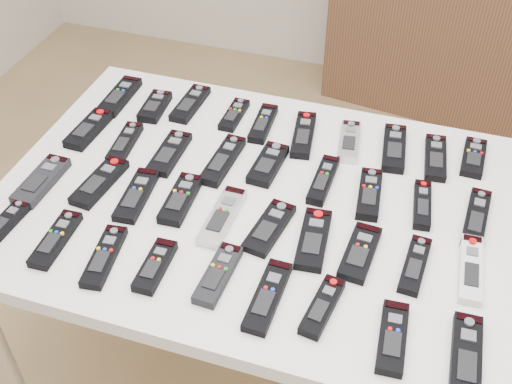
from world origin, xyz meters
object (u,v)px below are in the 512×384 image
(remote_3, at_px, (234,115))
(remote_26, at_px, (360,252))
(remote_13, at_px, (223,160))
(remote_11, at_px, (125,143))
(remote_9, at_px, (474,158))
(remote_32, at_px, (155,266))
(remote_21, at_px, (137,195))
(remote_31, at_px, (104,256))
(remote_20, at_px, (100,182))
(remote_37, at_px, (466,358))
(remote_1, at_px, (155,106))
(remote_35, at_px, (322,307))
(remote_0, at_px, (120,96))
(remote_28, at_px, (471,269))
(remote_5, at_px, (303,135))
(remote_24, at_px, (269,228))
(sideboard, at_px, (500,44))
(remote_8, at_px, (436,158))
(remote_14, at_px, (268,164))
(remote_10, at_px, (89,129))
(remote_27, at_px, (415,265))
(remote_12, at_px, (170,153))
(remote_19, at_px, (41,181))
(remote_29, at_px, (5,223))
(table, at_px, (256,215))
(remote_30, at_px, (56,239))
(remote_6, at_px, (349,142))
(remote_7, at_px, (394,148))
(remote_22, at_px, (181,199))
(remote_17, at_px, (422,205))
(remote_33, at_px, (218,274))
(remote_36, at_px, (393,337))
(remote_25, at_px, (313,239))
(remote_4, at_px, (263,124))
(remote_18, at_px, (476,218))
(remote_34, at_px, (268,296))

(remote_3, xyz_separation_m, remote_26, (0.44, -0.41, 0.00))
(remote_13, bearing_deg, remote_11, -175.13)
(remote_9, xyz_separation_m, remote_32, (-0.62, -0.59, 0.00))
(remote_21, bearing_deg, remote_31, -89.20)
(remote_20, distance_m, remote_37, 0.93)
(remote_1, relative_size, remote_35, 0.89)
(remote_0, bearing_deg, remote_28, -20.51)
(remote_5, height_order, remote_24, remote_5)
(sideboard, bearing_deg, remote_24, -98.20)
(remote_8, relative_size, remote_14, 1.10)
(remote_5, bearing_deg, remote_10, -172.98)
(remote_27, bearing_deg, remote_13, 161.86)
(remote_0, relative_size, remote_13, 0.96)
(remote_12, xyz_separation_m, remote_35, (0.49, -0.36, 0.00))
(remote_19, bearing_deg, remote_13, 29.05)
(remote_19, relative_size, remote_29, 1.21)
(remote_9, distance_m, remote_28, 0.39)
(remote_3, relative_size, remote_32, 0.99)
(remote_3, distance_m, remote_10, 0.40)
(table, relative_size, remote_30, 7.33)
(remote_6, height_order, remote_7, same)
(remote_10, distance_m, remote_20, 0.23)
(remote_10, bearing_deg, remote_27, -11.19)
(remote_29, xyz_separation_m, remote_37, (1.03, -0.04, 0.00))
(remote_14, bearing_deg, remote_9, 24.20)
(remote_22, height_order, remote_32, same)
(remote_17, relative_size, remote_21, 0.88)
(remote_3, relative_size, remote_24, 0.84)
(remote_20, xyz_separation_m, remote_33, (0.38, -0.19, 0.00))
(remote_5, xyz_separation_m, remote_14, (-0.05, -0.15, -0.00))
(remote_31, distance_m, remote_36, 0.63)
(remote_19, xyz_separation_m, remote_27, (0.91, 0.01, -0.00))
(remote_3, bearing_deg, remote_21, -105.49)
(remote_22, relative_size, remote_26, 1.01)
(remote_10, height_order, remote_25, remote_10)
(remote_14, bearing_deg, remote_27, -26.37)
(remote_37, bearing_deg, remote_4, 132.64)
(remote_21, xyz_separation_m, remote_31, (0.02, -0.20, 0.00))
(remote_3, height_order, remote_18, same)
(table, relative_size, remote_19, 7.03)
(remote_0, relative_size, remote_26, 1.12)
(remote_0, distance_m, remote_35, 0.93)
(remote_10, bearing_deg, remote_22, -25.36)
(remote_1, bearing_deg, remote_28, -25.58)
(remote_21, height_order, remote_26, same)
(remote_5, xyz_separation_m, remote_30, (-0.43, -0.55, -0.00))
(remote_6, relative_size, remote_28, 0.85)
(remote_7, distance_m, remote_8, 0.11)
(remote_18, bearing_deg, remote_34, -132.94)
(remote_8, height_order, remote_30, same)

